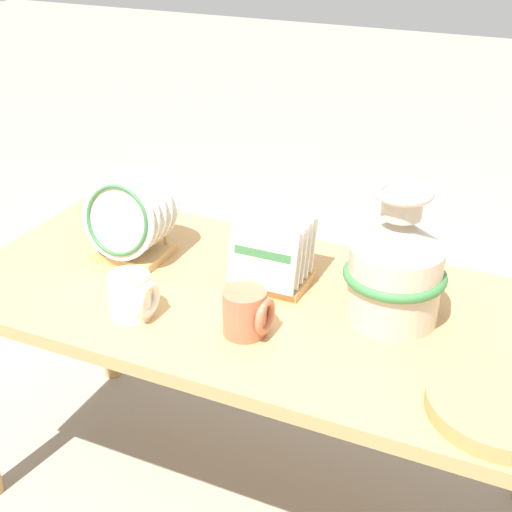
% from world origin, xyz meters
% --- Properties ---
extents(ground_plane, '(14.00, 14.00, 0.00)m').
position_xyz_m(ground_plane, '(0.00, 0.00, 0.00)').
color(ground_plane, gray).
extents(display_table, '(1.47, 0.69, 0.66)m').
position_xyz_m(display_table, '(0.00, 0.00, 0.58)').
color(display_table, tan).
rests_on(display_table, ground_plane).
extents(ceramic_vase, '(0.23, 0.23, 0.32)m').
position_xyz_m(ceramic_vase, '(0.32, 0.05, 0.79)').
color(ceramic_vase, beige).
rests_on(ceramic_vase, display_table).
extents(dish_rack_round_plates, '(0.21, 0.18, 0.23)m').
position_xyz_m(dish_rack_round_plates, '(-0.38, 0.05, 0.76)').
color(dish_rack_round_plates, tan).
rests_on(dish_rack_round_plates, display_table).
extents(dish_rack_square_plates, '(0.18, 0.17, 0.19)m').
position_xyz_m(dish_rack_square_plates, '(0.01, 0.08, 0.73)').
color(dish_rack_square_plates, tan).
rests_on(dish_rack_square_plates, display_table).
extents(wicker_charger_stack, '(0.29, 0.29, 0.04)m').
position_xyz_m(wicker_charger_stack, '(0.59, -0.19, 0.67)').
color(wicker_charger_stack, tan).
rests_on(wicker_charger_stack, display_table).
extents(mug_terracotta_glaze, '(0.11, 0.10, 0.10)m').
position_xyz_m(mug_terracotta_glaze, '(0.05, -0.15, 0.71)').
color(mug_terracotta_glaze, '#B76647').
rests_on(mug_terracotta_glaze, display_table).
extents(mug_cream_glaze, '(0.11, 0.10, 0.10)m').
position_xyz_m(mug_cream_glaze, '(-0.22, -0.19, 0.71)').
color(mug_cream_glaze, silver).
rests_on(mug_cream_glaze, display_table).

